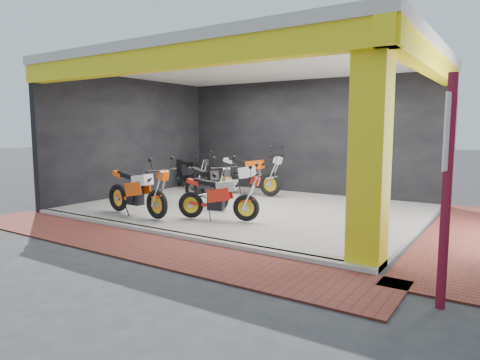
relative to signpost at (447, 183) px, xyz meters
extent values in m
plane|color=#2D2D30|center=(-4.90, 1.75, -1.45)|extent=(80.00, 80.00, 0.00)
cube|color=silver|center=(-4.90, 3.75, -1.40)|extent=(8.00, 6.00, 0.10)
cube|color=beige|center=(-4.90, 3.75, 2.15)|extent=(8.40, 6.40, 0.20)
cube|color=black|center=(-4.90, 6.85, 0.30)|extent=(8.20, 0.20, 3.50)
cube|color=black|center=(-9.00, 3.75, 0.30)|extent=(0.20, 6.20, 3.50)
cube|color=yellow|center=(-1.15, 1.00, 0.30)|extent=(0.50, 0.50, 3.50)
cube|color=yellow|center=(-4.90, 0.75, 1.85)|extent=(8.40, 0.30, 0.40)
cube|color=yellow|center=(-0.90, 3.75, 1.85)|extent=(0.30, 6.40, 0.40)
cube|color=silver|center=(-4.90, 0.73, -1.40)|extent=(8.00, 0.20, 0.10)
cube|color=brown|center=(-4.90, -0.05, -1.43)|extent=(9.00, 1.40, 0.03)
cube|color=brown|center=(-0.10, 3.75, -1.43)|extent=(1.40, 7.00, 0.03)
cylinder|color=maroon|center=(0.00, 0.00, -0.13)|extent=(0.11, 0.11, 2.64)
cube|color=white|center=(0.00, 0.00, 0.56)|extent=(0.08, 0.37, 0.84)
camera|label=1|loc=(0.65, -5.17, 0.59)|focal=32.00mm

